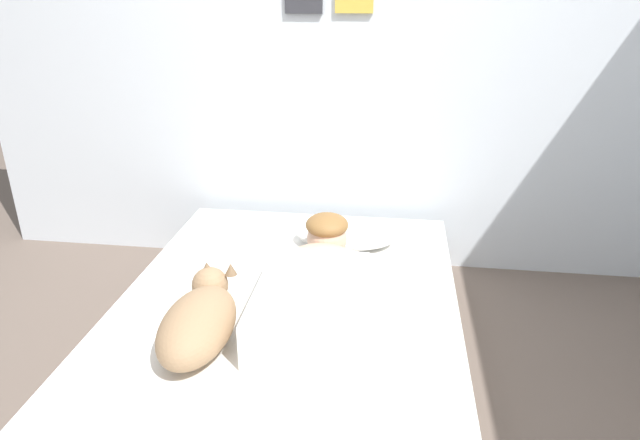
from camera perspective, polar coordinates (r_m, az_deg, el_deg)
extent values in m
plane|color=#66564C|center=(2.34, -3.59, -20.05)|extent=(12.35, 12.35, 0.00)
cube|color=silver|center=(3.20, 1.15, 16.86)|extent=(4.18, 0.10, 2.50)
cube|color=gray|center=(2.57, -3.17, -12.88)|extent=(1.50, 1.97, 0.18)
cube|color=white|center=(2.48, -3.26, -9.67)|extent=(1.45, 1.91, 0.17)
ellipsoid|color=white|center=(2.89, 2.70, -1.46)|extent=(0.52, 0.32, 0.11)
cube|color=white|center=(2.21, -0.90, -8.78)|extent=(0.42, 0.64, 0.18)
ellipsoid|color=#D8AD8E|center=(2.49, 0.26, -4.28)|extent=(0.32, 0.20, 0.16)
sphere|color=#D8AD8E|center=(2.62, 0.71, -1.91)|extent=(0.19, 0.19, 0.19)
ellipsoid|color=olive|center=(2.59, 0.72, -0.50)|extent=(0.20, 0.20, 0.10)
cylinder|color=#D8AD8E|center=(2.64, -1.50, -3.34)|extent=(0.23, 0.07, 0.14)
cylinder|color=#D8AD8E|center=(2.62, 2.83, -3.60)|extent=(0.23, 0.07, 0.14)
ellipsoid|color=#9E7A56|center=(2.12, -12.43, -10.53)|extent=(0.26, 0.48, 0.20)
sphere|color=#9E7A56|center=(2.33, -11.21, -6.56)|extent=(0.15, 0.15, 0.15)
cone|color=#7E6145|center=(2.32, -11.52, -4.78)|extent=(0.05, 0.05, 0.05)
cone|color=#7E6145|center=(2.29, -9.14, -4.98)|extent=(0.05, 0.05, 0.05)
cylinder|color=teal|center=(2.68, 2.01, -3.91)|extent=(0.09, 0.09, 0.07)
torus|color=teal|center=(2.68, 3.23, -3.98)|extent=(0.05, 0.01, 0.05)
cube|color=black|center=(2.43, 0.20, -7.91)|extent=(0.07, 0.14, 0.01)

